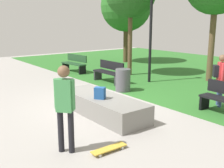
% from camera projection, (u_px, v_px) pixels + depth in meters
% --- Properties ---
extents(ground_plane, '(28.00, 28.00, 0.00)m').
position_uv_depth(ground_plane, '(100.00, 103.00, 8.91)').
color(ground_plane, '#9E9993').
extents(concrete_ledge, '(3.05, 1.05, 0.54)m').
position_uv_depth(concrete_ledge, '(102.00, 105.00, 7.75)').
color(concrete_ledge, gray).
rests_on(concrete_ledge, ground_plane).
extents(backpack_on_ledge, '(0.34, 0.33, 0.32)m').
position_uv_depth(backpack_on_ledge, '(100.00, 93.00, 7.42)').
color(backpack_on_ledge, '#1E4C8C').
rests_on(backpack_on_ledge, concrete_ledge).
extents(skater_performing_trick, '(0.37, 0.36, 1.79)m').
position_uv_depth(skater_performing_trick, '(65.00, 102.00, 5.34)').
color(skater_performing_trick, black).
rests_on(skater_performing_trick, ground_plane).
extents(skateboard_by_ledge, '(0.21, 0.80, 0.08)m').
position_uv_depth(skateboard_by_ledge, '(109.00, 149.00, 5.57)').
color(skateboard_by_ledge, gold).
rests_on(skateboard_by_ledge, ground_plane).
extents(park_bench_far_left, '(1.64, 0.64, 0.91)m').
position_uv_depth(park_bench_far_left, '(75.00, 63.00, 14.22)').
color(park_bench_far_left, '#1E4223').
rests_on(park_bench_far_left, ground_plane).
extents(park_bench_center_lawn, '(1.61, 0.50, 0.91)m').
position_uv_depth(park_bench_center_lawn, '(109.00, 71.00, 11.83)').
color(park_bench_center_lawn, black).
rests_on(park_bench_center_lawn, ground_plane).
extents(tree_young_birch, '(3.19, 3.19, 5.16)m').
position_uv_depth(tree_young_birch, '(126.00, 6.00, 17.06)').
color(tree_young_birch, '#4C3823').
rests_on(tree_young_birch, grass_lawn).
extents(lamp_post, '(0.28, 0.28, 3.85)m').
position_uv_depth(lamp_post, '(151.00, 27.00, 11.45)').
color(lamp_post, black).
rests_on(lamp_post, ground_plane).
extents(trash_bin, '(0.57, 0.57, 0.85)m').
position_uv_depth(trash_bin, '(123.00, 80.00, 10.34)').
color(trash_bin, '#4C4C51').
rests_on(trash_bin, ground_plane).
extents(pedestrian_with_backpack, '(0.45, 0.44, 1.63)m').
position_uv_depth(pedestrian_with_backpack, '(220.00, 76.00, 8.37)').
color(pedestrian_with_backpack, '#3F5184').
rests_on(pedestrian_with_backpack, ground_plane).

